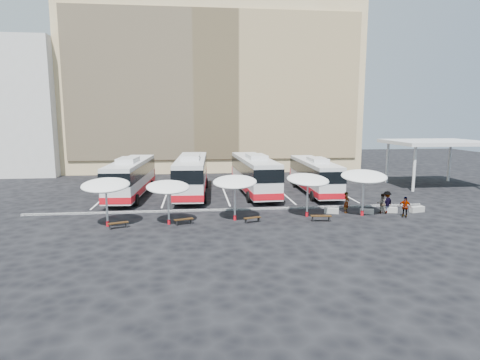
{
  "coord_description": "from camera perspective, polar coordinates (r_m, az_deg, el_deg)",
  "views": [
    {
      "loc": [
        -3.02,
        -32.62,
        7.93
      ],
      "look_at": [
        1.0,
        3.0,
        2.2
      ],
      "focal_mm": 30.0,
      "sensor_mm": 36.0,
      "label": 1
    }
  ],
  "objects": [
    {
      "name": "wood_bench_0",
      "position": [
        30.01,
        -16.95,
        -5.99
      ],
      "size": [
        1.45,
        0.87,
        0.43
      ],
      "rotation": [
        0.0,
        0.0,
        0.37
      ],
      "color": "black",
      "rests_on": "ground"
    },
    {
      "name": "conc_bench_2",
      "position": [
        35.62,
        20.5,
        -4.0
      ],
      "size": [
        1.24,
        0.64,
        0.44
      ],
      "primitive_type": "cube",
      "rotation": [
        0.0,
        0.0,
        -0.21
      ],
      "color": "gray",
      "rests_on": "ground"
    },
    {
      "name": "apartment_block",
      "position": [
        65.58,
        -29.21,
        8.88
      ],
      "size": [
        14.0,
        14.0,
        18.0
      ],
      "primitive_type": "cube",
      "color": "beige",
      "rests_on": "ground"
    },
    {
      "name": "passenger_3",
      "position": [
        35.27,
        20.12,
        -2.96
      ],
      "size": [
        1.36,
        1.17,
        1.83
      ],
      "primitive_type": "imported",
      "rotation": [
        0.0,
        0.0,
        3.66
      ],
      "color": "black",
      "rests_on": "ground"
    },
    {
      "name": "ground",
      "position": [
        33.71,
        -1.12,
        -4.53
      ],
      "size": [
        120.0,
        120.0,
        0.0
      ],
      "primitive_type": "plane",
      "color": "black",
      "rests_on": "ground"
    },
    {
      "name": "sunshade_4",
      "position": [
        33.28,
        17.21,
        0.47
      ],
      "size": [
        4.29,
        4.33,
        3.75
      ],
      "rotation": [
        0.0,
        0.0,
        -0.22
      ],
      "color": "silver",
      "rests_on": "ground"
    },
    {
      "name": "bus_0",
      "position": [
        41.01,
        -15.24,
        0.51
      ],
      "size": [
        3.52,
        12.76,
        4.0
      ],
      "rotation": [
        0.0,
        0.0,
        -0.06
      ],
      "color": "silver",
      "rests_on": "ground"
    },
    {
      "name": "sunshade_2",
      "position": [
        30.41,
        -0.74,
        -0.29
      ],
      "size": [
        3.93,
        3.97,
        3.51
      ],
      "rotation": [
        0.0,
        0.0,
        -0.19
      ],
      "color": "silver",
      "rests_on": "ground"
    },
    {
      "name": "bus_2",
      "position": [
        41.24,
        2.03,
        0.98
      ],
      "size": [
        3.54,
        13.2,
        4.15
      ],
      "rotation": [
        0.0,
        0.0,
        0.05
      ],
      "color": "silver",
      "rests_on": "ground"
    },
    {
      "name": "sunshade_3",
      "position": [
        31.97,
        9.63,
        0.01
      ],
      "size": [
        3.98,
        4.01,
        3.48
      ],
      "rotation": [
        0.0,
        0.0,
        0.22
      ],
      "color": "silver",
      "rests_on": "ground"
    },
    {
      "name": "bus_3",
      "position": [
        42.12,
        10.54,
        0.75
      ],
      "size": [
        2.97,
        11.99,
        3.79
      ],
      "rotation": [
        0.0,
        0.0,
        -0.02
      ],
      "color": "silver",
      "rests_on": "ground"
    },
    {
      "name": "sunshade_0",
      "position": [
        30.23,
        -18.57,
        -0.73
      ],
      "size": [
        3.45,
        3.5,
        3.57
      ],
      "rotation": [
        0.0,
        0.0,
        0.02
      ],
      "color": "silver",
      "rests_on": "ground"
    },
    {
      "name": "sandstone_building",
      "position": [
        64.73,
        -3.85,
        13.22
      ],
      "size": [
        42.0,
        18.25,
        29.6
      ],
      "color": "tan",
      "rests_on": "ground"
    },
    {
      "name": "wood_bench_2",
      "position": [
        30.26,
        1.77,
        -5.51
      ],
      "size": [
        1.37,
        0.72,
        0.41
      ],
      "rotation": [
        0.0,
        0.0,
        0.29
      ],
      "color": "black",
      "rests_on": "ground"
    },
    {
      "name": "conc_bench_1",
      "position": [
        34.52,
        17.59,
        -4.29
      ],
      "size": [
        1.14,
        0.71,
        0.41
      ],
      "primitive_type": "cube",
      "rotation": [
        0.0,
        0.0,
        -0.35
      ],
      "color": "gray",
      "rests_on": "ground"
    },
    {
      "name": "bay_lines",
      "position": [
        41.5,
        -2.15,
        -1.93
      ],
      "size": [
        24.15,
        12.0,
        0.01
      ],
      "color": "white",
      "rests_on": "ground"
    },
    {
      "name": "conc_bench_3",
      "position": [
        36.63,
        23.87,
        -3.83
      ],
      "size": [
        1.33,
        0.7,
        0.47
      ],
      "primitive_type": "cube",
      "rotation": [
        0.0,
        0.0,
        0.23
      ],
      "color": "gray",
      "rests_on": "ground"
    },
    {
      "name": "service_canopy",
      "position": [
        50.56,
        25.97,
        4.7
      ],
      "size": [
        10.0,
        8.0,
        5.2
      ],
      "color": "silver",
      "rests_on": "ground"
    },
    {
      "name": "passenger_0",
      "position": [
        34.29,
        14.93,
        -3.11
      ],
      "size": [
        0.72,
        0.76,
        1.74
      ],
      "primitive_type": "imported",
      "rotation": [
        0.0,
        0.0,
        0.89
      ],
      "color": "black",
      "rests_on": "ground"
    },
    {
      "name": "passenger_2",
      "position": [
        34.26,
        22.4,
        -3.57
      ],
      "size": [
        1.0,
        0.96,
        1.67
      ],
      "primitive_type": "imported",
      "rotation": [
        0.0,
        0.0,
        -0.74
      ],
      "color": "black",
      "rests_on": "ground"
    },
    {
      "name": "wood_bench_3",
      "position": [
        31.14,
        11.45,
        -5.16
      ],
      "size": [
        1.6,
        0.6,
        0.48
      ],
      "rotation": [
        0.0,
        0.0,
        -0.12
      ],
      "color": "black",
      "rests_on": "ground"
    },
    {
      "name": "bus_1",
      "position": [
        40.82,
        -6.9,
        0.87
      ],
      "size": [
        3.56,
        13.37,
        4.2
      ],
      "rotation": [
        0.0,
        0.0,
        -0.05
      ],
      "color": "silver",
      "rests_on": "ground"
    },
    {
      "name": "curb_divider",
      "position": [
        34.18,
        -1.2,
        -4.21
      ],
      "size": [
        34.0,
        0.25,
        0.15
      ],
      "primitive_type": "cube",
      "color": "black",
      "rests_on": "ground"
    },
    {
      "name": "passenger_1",
      "position": [
        34.97,
        19.56,
        -3.17
      ],
      "size": [
        0.97,
        0.86,
        1.65
      ],
      "primitive_type": "imported",
      "rotation": [
        0.0,
        0.0,
        2.79
      ],
      "color": "black",
      "rests_on": "ground"
    },
    {
      "name": "sunshade_1",
      "position": [
        29.71,
        -10.21,
        -1.02
      ],
      "size": [
        3.74,
        3.77,
        3.29
      ],
      "rotation": [
        0.0,
        0.0,
        0.21
      ],
      "color": "silver",
      "rests_on": "ground"
    },
    {
      "name": "wood_bench_1",
      "position": [
        29.99,
        -8.0,
        -5.68
      ],
      "size": [
        1.48,
        0.81,
        0.44
      ],
      "rotation": [
        0.0,
        0.0,
        0.32
      ],
      "color": "black",
      "rests_on": "ground"
    },
    {
      "name": "conc_bench_0",
      "position": [
        33.96,
        12.88,
        -4.28
      ],
      "size": [
        1.22,
        0.77,
        0.44
      ],
      "primitive_type": "cube",
      "rotation": [
        0.0,
        0.0,
        -0.35
      ],
      "color": "gray",
      "rests_on": "ground"
    }
  ]
}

